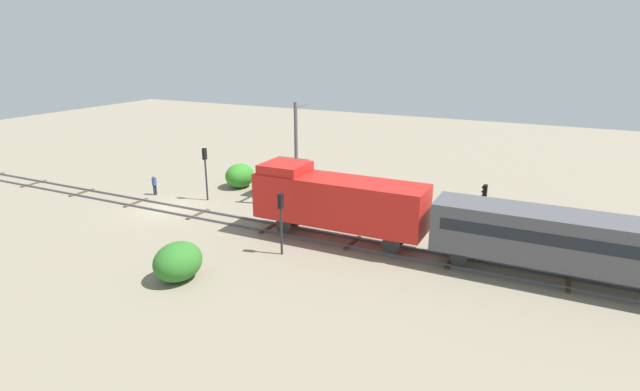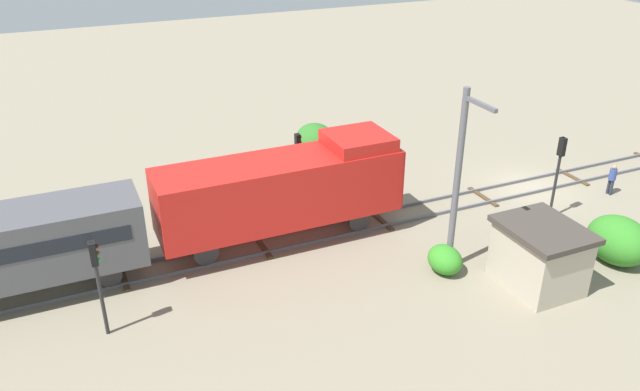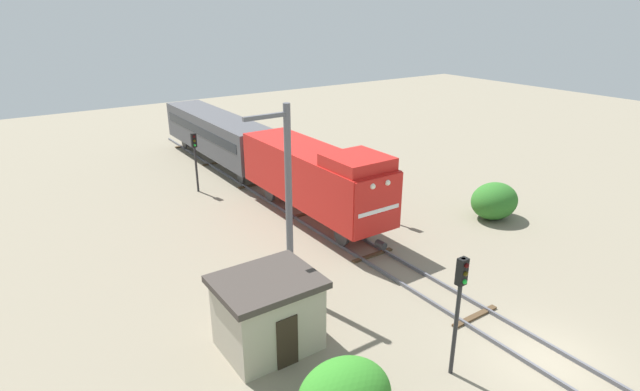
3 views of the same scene
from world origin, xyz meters
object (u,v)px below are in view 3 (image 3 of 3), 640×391
object	(u,v)px
locomotive	(315,175)
catenary_mast	(287,199)
traffic_signal_near	(459,296)
traffic_signal_mid	(387,175)
passenger_car_leading	(217,132)
relay_hut	(268,312)
traffic_signal_far	(195,151)

from	to	relation	value
locomotive	catenary_mast	world-z (taller)	catenary_mast
traffic_signal_near	catenary_mast	bearing A→B (deg)	104.34
traffic_signal_near	traffic_signal_mid	xyz separation A→B (m)	(6.60, 10.85, -0.29)
passenger_car_leading	traffic_signal_near	bearing A→B (deg)	-96.96
locomotive	traffic_signal_mid	world-z (taller)	locomotive
relay_hut	catenary_mast	bearing A→B (deg)	46.94
traffic_signal_mid	traffic_signal_far	bearing A→B (deg)	123.73
catenary_mast	passenger_car_leading	bearing A→B (deg)	75.05
passenger_car_leading	locomotive	bearing A→B (deg)	-90.00
traffic_signal_mid	catenary_mast	world-z (taller)	catenary_mast
traffic_signal_near	catenary_mast	size ratio (longest dim) A/B	0.53
locomotive	relay_hut	distance (m)	11.22
traffic_signal_near	traffic_signal_mid	distance (m)	12.70
traffic_signal_near	catenary_mast	distance (m)	7.63
locomotive	catenary_mast	size ratio (longest dim) A/B	1.44
locomotive	traffic_signal_mid	xyz separation A→B (m)	(3.40, -2.04, -0.09)
locomotive	passenger_car_leading	world-z (taller)	locomotive
locomotive	traffic_signal_near	size ratio (longest dim) A/B	2.71
traffic_signal_mid	catenary_mast	xyz separation A→B (m)	(-8.46, -3.57, 1.61)
traffic_signal_near	traffic_signal_far	xyz separation A→B (m)	(-0.40, 21.33, -0.24)
locomotive	catenary_mast	distance (m)	7.71
traffic_signal_far	relay_hut	xyz separation A→B (m)	(-3.90, -16.66, -1.34)
passenger_car_leading	traffic_signal_mid	distance (m)	15.75
passenger_car_leading	traffic_signal_far	bearing A→B (deg)	-126.33
traffic_signal_far	relay_hut	bearing A→B (deg)	-103.17
traffic_signal_near	traffic_signal_far	bearing A→B (deg)	91.07
traffic_signal_far	catenary_mast	size ratio (longest dim) A/B	0.48
passenger_car_leading	traffic_signal_far	xyz separation A→B (m)	(-3.60, -4.90, 0.20)
traffic_signal_near	traffic_signal_far	world-z (taller)	traffic_signal_near
catenary_mast	traffic_signal_far	bearing A→B (deg)	84.06
passenger_car_leading	traffic_signal_near	distance (m)	26.43
traffic_signal_near	traffic_signal_mid	size ratio (longest dim) A/B	1.11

